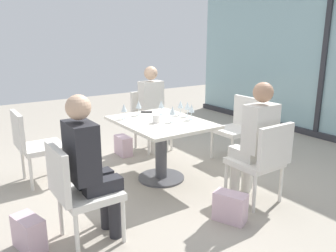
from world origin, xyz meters
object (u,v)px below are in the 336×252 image
(person_far_right, at_px, (255,136))
(handbag_0, at_px, (29,233))
(wine_glass_3, at_px, (173,111))
(chair_far_left, at_px, (150,117))
(chair_front_left, at_px, (33,143))
(wine_glass_6, at_px, (161,105))
(wine_glass_0, at_px, (188,106))
(coffee_cup, at_px, (156,119))
(dining_table_main, at_px, (161,136))
(wine_glass_2, at_px, (139,105))
(chair_near_window, at_px, (238,124))
(wine_glass_5, at_px, (124,108))
(person_far_left, at_px, (153,105))
(wine_glass_1, at_px, (180,105))
(cell_phone_on_table, at_px, (147,112))
(wine_glass_4, at_px, (191,109))
(chair_far_right, at_px, (262,158))
(person_front_right, at_px, (89,162))
(handbag_1, at_px, (230,207))
(handbag_2, at_px, (123,146))
(chair_front_right, at_px, (78,188))

(person_far_right, xyz_separation_m, handbag_0, (-0.40, -2.17, -0.56))
(wine_glass_3, bearing_deg, chair_far_left, 160.64)
(chair_front_left, relative_size, wine_glass_6, 4.70)
(wine_glass_0, bearing_deg, coffee_cup, -84.31)
(wine_glass_6, bearing_deg, wine_glass_3, -13.50)
(dining_table_main, height_order, wine_glass_2, wine_glass_2)
(chair_near_window, height_order, wine_glass_5, wine_glass_5)
(chair_near_window, bearing_deg, person_far_left, -141.95)
(wine_glass_1, bearing_deg, cell_phone_on_table, -143.61)
(wine_glass_4, distance_m, cell_phone_on_table, 0.69)
(person_far_left, distance_m, wine_glass_4, 1.17)
(chair_far_right, bearing_deg, chair_front_left, -135.70)
(coffee_cup, bearing_deg, chair_near_window, 92.10)
(person_front_right, xyz_separation_m, person_far_right, (0.26, 1.68, 0.00))
(person_far_left, bearing_deg, dining_table_main, -27.11)
(cell_phone_on_table, bearing_deg, chair_far_left, -178.54)
(wine_glass_6, bearing_deg, person_front_right, -53.74)
(wine_glass_0, bearing_deg, cell_phone_on_table, -148.29)
(chair_far_right, height_order, wine_glass_3, wine_glass_3)
(wine_glass_3, bearing_deg, person_far_right, 26.64)
(wine_glass_2, height_order, wine_glass_5, same)
(dining_table_main, bearing_deg, chair_far_right, 24.76)
(cell_phone_on_table, height_order, handbag_1, cell_phone_on_table)
(person_far_left, height_order, handbag_1, person_far_left)
(person_front_right, bearing_deg, chair_front_left, -175.74)
(person_front_right, bearing_deg, wine_glass_2, 135.75)
(person_far_left, relative_size, handbag_1, 4.20)
(person_far_left, height_order, wine_glass_3, person_far_left)
(person_far_right, xyz_separation_m, wine_glass_2, (-1.39, -0.58, 0.16))
(wine_glass_3, bearing_deg, wine_glass_6, 166.50)
(wine_glass_1, distance_m, handbag_2, 1.22)
(chair_far_left, xyz_separation_m, wine_glass_2, (0.70, -0.58, 0.37))
(dining_table_main, xyz_separation_m, chair_front_right, (0.73, -1.28, -0.04))
(chair_front_right, bearing_deg, person_front_right, 90.00)
(dining_table_main, distance_m, wine_glass_6, 0.44)
(person_front_right, relative_size, handbag_0, 4.20)
(dining_table_main, height_order, wine_glass_0, wine_glass_0)
(chair_front_left, relative_size, person_front_right, 0.69)
(wine_glass_4, bearing_deg, person_front_right, -69.01)
(person_far_right, relative_size, handbag_2, 4.20)
(dining_table_main, height_order, coffee_cup, coffee_cup)
(wine_glass_3, relative_size, coffee_cup, 2.06)
(chair_near_window, height_order, chair_front_left, same)
(wine_glass_6, bearing_deg, coffee_cup, -41.78)
(dining_table_main, height_order, cell_phone_on_table, cell_phone_on_table)
(wine_glass_5, relative_size, cell_phone_on_table, 1.28)
(wine_glass_2, distance_m, handbag_1, 1.74)
(chair_far_left, height_order, handbag_1, chair_far_left)
(person_far_right, height_order, wine_glass_1, person_far_right)
(person_front_right, xyz_separation_m, wine_glass_2, (-1.13, 1.10, 0.16))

